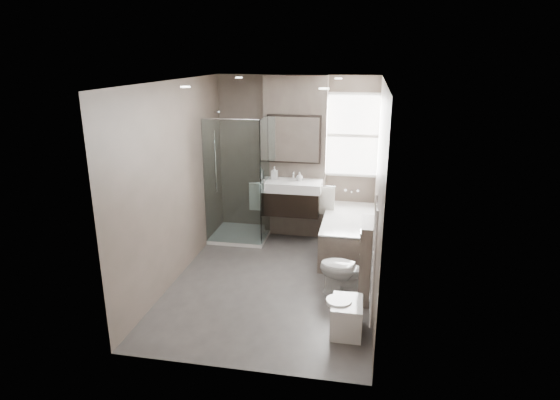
% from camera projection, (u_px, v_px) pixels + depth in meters
% --- Properties ---
extents(room, '(2.70, 3.90, 2.70)m').
position_uv_depth(room, '(274.00, 187.00, 5.90)').
color(room, '#474442').
rests_on(room, ground).
extents(vanity_pier, '(1.00, 0.25, 2.60)m').
position_uv_depth(vanity_pier, '(295.00, 158.00, 7.57)').
color(vanity_pier, '#64584F').
rests_on(vanity_pier, ground).
extents(vanity, '(0.95, 0.47, 0.66)m').
position_uv_depth(vanity, '(292.00, 197.00, 7.41)').
color(vanity, black).
rests_on(vanity, vanity_pier).
extents(mirror_cabinet, '(0.86, 0.08, 0.76)m').
position_uv_depth(mirror_cabinet, '(294.00, 139.00, 7.31)').
color(mirror_cabinet, black).
rests_on(mirror_cabinet, vanity_pier).
extents(towel_left, '(0.24, 0.06, 0.44)m').
position_uv_depth(towel_left, '(257.00, 197.00, 7.49)').
color(towel_left, silver).
rests_on(towel_left, vanity_pier).
extents(towel_right, '(0.24, 0.06, 0.44)m').
position_uv_depth(towel_right, '(327.00, 201.00, 7.29)').
color(towel_right, silver).
rests_on(towel_right, vanity_pier).
extents(shower_enclosure, '(0.90, 0.90, 2.00)m').
position_uv_depth(shower_enclosure, '(245.00, 211.00, 7.54)').
color(shower_enclosure, white).
rests_on(shower_enclosure, ground).
extents(bathtub, '(0.75, 1.60, 0.57)m').
position_uv_depth(bathtub, '(348.00, 233.00, 7.06)').
color(bathtub, '#64584F').
rests_on(bathtub, ground).
extents(window, '(0.98, 0.06, 1.33)m').
position_uv_depth(window, '(353.00, 135.00, 7.39)').
color(window, white).
rests_on(window, room).
extents(toilet, '(0.75, 0.51, 0.70)m').
position_uv_depth(toilet, '(347.00, 269.00, 5.80)').
color(toilet, white).
rests_on(toilet, ground).
extents(cistern_box, '(0.19, 0.55, 1.00)m').
position_uv_depth(cistern_box, '(367.00, 261.00, 5.69)').
color(cistern_box, '#64584F').
rests_on(cistern_box, ground).
extents(bidet, '(0.40, 0.46, 0.48)m').
position_uv_depth(bidet, '(346.00, 316.00, 5.06)').
color(bidet, white).
rests_on(bidet, ground).
extents(towel_radiator, '(0.03, 0.49, 1.10)m').
position_uv_depth(towel_radiator, '(374.00, 260.00, 4.23)').
color(towel_radiator, silver).
rests_on(towel_radiator, room).
extents(soap_bottle_a, '(0.09, 0.10, 0.21)m').
position_uv_depth(soap_bottle_a, '(274.00, 173.00, 7.40)').
color(soap_bottle_a, white).
rests_on(soap_bottle_a, vanity).
extents(soap_bottle_b, '(0.11, 0.11, 0.14)m').
position_uv_depth(soap_bottle_b, '(300.00, 176.00, 7.33)').
color(soap_bottle_b, white).
rests_on(soap_bottle_b, vanity).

